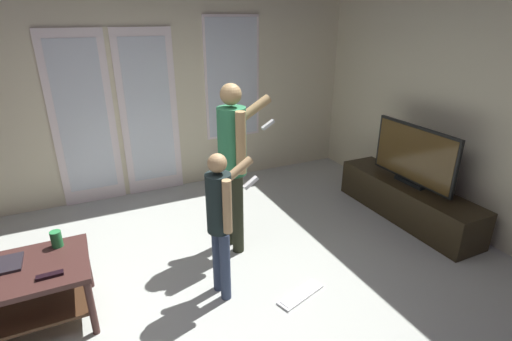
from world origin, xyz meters
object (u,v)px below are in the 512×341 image
coffee_table (20,286)px  loose_keyboard (301,294)px  cup_near_edge (56,239)px  tv_remote_black (50,275)px  flat_screen_tv (414,155)px  person_adult (234,155)px  person_child (221,214)px  tv_stand (407,201)px

coffee_table → loose_keyboard: bearing=-16.3°
cup_near_edge → tv_remote_black: cup_near_edge is taller
flat_screen_tv → person_adult: person_adult is taller
coffee_table → person_adult: bearing=10.4°
coffee_table → cup_near_edge: cup_near_edge is taller
loose_keyboard → cup_near_edge: 1.97m
person_child → tv_remote_black: 1.24m
tv_stand → tv_remote_black: (-3.54, -0.23, 0.30)m
flat_screen_tv → person_child: size_ratio=0.87×
cup_near_edge → loose_keyboard: bearing=-24.7°
person_adult → person_child: 0.73m
cup_near_edge → coffee_table: bearing=-142.2°
person_adult → flat_screen_tv: bearing=-8.0°
person_child → loose_keyboard: (0.56, -0.31, -0.73)m
flat_screen_tv → cup_near_edge: (-3.49, 0.16, -0.19)m
coffee_table → tv_remote_black: size_ratio=5.58×
loose_keyboard → tv_remote_black: bearing=167.2°
loose_keyboard → person_child: bearing=150.8°
loose_keyboard → coffee_table: bearing=163.7°
tv_stand → person_adult: (-1.97, 0.28, 0.76)m
coffee_table → loose_keyboard: coffee_table is taller
person_child → cup_near_edge: person_child is taller
coffee_table → tv_stand: 3.76m
tv_stand → flat_screen_tv: 0.54m
person_child → tv_remote_black: (-1.21, 0.09, -0.23)m
cup_near_edge → tv_remote_black: bearing=-96.9°
person_child → coffee_table: bearing=169.3°
loose_keyboard → flat_screen_tv: bearing=19.6°
person_adult → cup_near_edge: size_ratio=12.46×
tv_stand → person_adult: person_adult is taller
coffee_table → person_child: (1.43, -0.27, 0.38)m
tv_remote_black → cup_near_edge: bearing=82.4°
person_child → cup_near_edge: bearing=157.6°
person_adult → cup_near_edge: bearing=-175.6°
tv_remote_black → tv_stand: bearing=2.9°
person_adult → person_child: (-0.36, -0.60, -0.23)m
flat_screen_tv → tv_remote_black: flat_screen_tv is taller
person_child → cup_near_edge: size_ratio=9.50×
person_adult → loose_keyboard: 1.34m
coffee_table → person_adult: (1.79, 0.33, 0.61)m
coffee_table → tv_stand: coffee_table is taller
loose_keyboard → cup_near_edge: (-1.72, 0.79, 0.55)m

